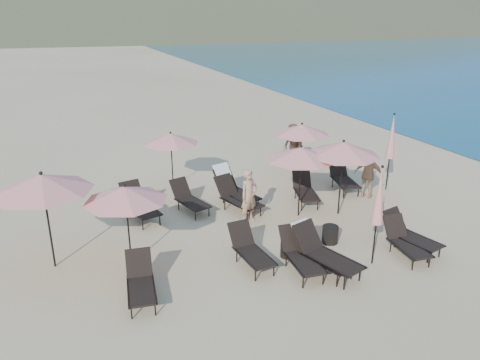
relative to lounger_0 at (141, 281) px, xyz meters
name	(u,v)px	position (x,y,z in m)	size (l,w,h in m)	color
ground	(337,256)	(5.08, -0.10, -0.42)	(800.00, 800.00, 0.00)	#D6BA8C
lounger_0	(141,281)	(0.00, 0.00, 0.00)	(0.81, 1.62, 0.89)	black
lounger_1	(250,249)	(2.82, 0.40, 0.01)	(0.72, 1.64, 0.92)	black
lounger_2	(318,250)	(4.27, -0.41, 0.09)	(1.05, 1.79, 1.06)	black
lounger_3	(325,253)	(4.37, -0.58, 0.07)	(1.19, 1.94, 1.04)	black
lounger_4	(405,241)	(6.71, -0.73, 0.00)	(0.75, 1.59, 0.88)	black
lounger_5	(410,234)	(7.07, -0.49, 0.02)	(0.95, 1.71, 0.93)	black
lounger_6	(139,204)	(0.81, 4.22, 0.05)	(1.01, 1.84, 1.00)	black
lounger_7	(189,198)	(2.37, 4.17, 0.01)	(1.00, 1.69, 0.91)	black
lounger_8	(233,187)	(3.91, 4.27, 0.14)	(1.13, 1.97, 1.16)	black
lounger_9	(237,197)	(3.77, 3.60, 0.05)	(1.15, 1.87, 1.01)	black
lounger_10	(305,189)	(6.14, 3.44, 0.02)	(1.08, 1.75, 0.94)	black
lounger_11	(343,177)	(7.94, 3.88, 0.03)	(0.99, 1.78, 0.97)	black
lounger_12	(300,254)	(3.84, -0.32, 0.02)	(0.77, 1.68, 0.94)	black
umbrella_open_0	(125,194)	(0.05, 1.51, 1.51)	(2.02, 2.02, 2.18)	black
umbrella_open_1	(301,154)	(5.39, 2.51, 1.59)	(2.11, 2.11, 2.27)	black
umbrella_open_2	(343,149)	(6.61, 2.14, 1.71)	(2.24, 2.24, 2.41)	black
umbrella_open_3	(171,138)	(2.41, 6.29, 1.43)	(1.94, 1.94, 2.09)	black
umbrella_open_4	(302,129)	(6.97, 5.22, 1.55)	(2.07, 2.07, 2.22)	black
umbrella_open_5	(42,183)	(-1.73, 2.19, 1.81)	(2.34, 2.34, 2.52)	black
umbrella_closed_0	(379,197)	(5.68, -0.76, 1.41)	(0.31, 0.31, 2.62)	black
umbrella_closed_1	(392,137)	(9.36, 3.25, 1.50)	(0.32, 0.32, 2.76)	black
side_table_0	(287,249)	(3.86, 0.38, -0.21)	(0.35, 0.35, 0.42)	black
side_table_1	(330,234)	(5.31, 0.61, -0.17)	(0.45, 0.45, 0.49)	black
beachgoer_a	(249,196)	(3.80, 2.71, 0.41)	(0.60, 0.39, 1.65)	tan
beachgoer_b	(293,147)	(7.36, 6.54, 0.49)	(0.89, 0.69, 1.82)	#8D6049
beachgoer_c	(369,174)	(8.28, 2.92, 0.41)	(0.96, 0.40, 1.65)	tan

